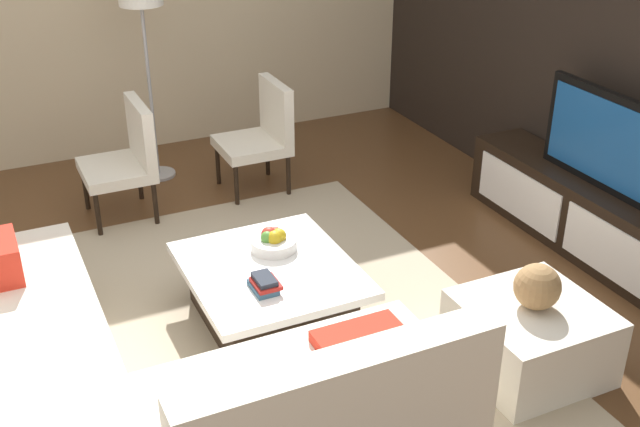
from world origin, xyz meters
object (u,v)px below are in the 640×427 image
television (601,138)px  ottoman (530,338)px  accent_chair_far (263,131)px  media_console (587,216)px  book_stack (264,284)px  coffee_table (271,293)px  accent_chair_near (127,154)px  decorative_ball (537,287)px  fruit_bowl (274,241)px  sectional_couch (119,391)px

television → ottoman: 1.63m
ottoman → accent_chair_far: 2.83m
media_console → book_stack: (0.12, -2.41, 0.17)m
coffee_table → television: bearing=87.5°
television → book_stack: (0.12, -2.41, -0.40)m
accent_chair_near → coffee_table: bearing=23.5°
decorative_ball → coffee_table: bearing=-132.5°
accent_chair_far → book_stack: (2.00, -0.78, -0.07)m
ottoman → fruit_bowl: (-1.18, -1.00, 0.24)m
media_console → coffee_table: 2.30m
sectional_couch → book_stack: sectional_couch is taller
media_console → accent_chair_far: 2.51m
fruit_bowl → television: bearing=82.7°
media_console → decorative_ball: (0.90, -1.20, 0.27)m
coffee_table → ottoman: size_ratio=1.50×
ottoman → fruit_bowl: size_ratio=2.50×
accent_chair_near → decorative_ball: (2.76, 1.51, 0.03)m
media_console → television: (0.00, 0.00, 0.57)m
book_stack → accent_chair_far: bearing=158.8°
sectional_couch → book_stack: (-0.39, 0.89, 0.13)m
coffee_table → accent_chair_near: 1.82m
coffee_table → ottoman: bearing=47.5°
coffee_table → accent_chair_far: accent_chair_far is taller
accent_chair_far → sectional_couch: bearing=-42.8°
television → sectional_couch: 3.39m
accent_chair_near → book_stack: (1.97, 0.29, -0.07)m
media_console → television: size_ratio=2.16×
accent_chair_far → television: bearing=33.1°
ottoman → book_stack: size_ratio=3.58×
television → fruit_bowl: 2.25m
media_console → book_stack: 2.42m
accent_chair_near → sectional_couch: bearing=-4.0°
accent_chair_far → accent_chair_near: bearing=-96.3°
television → ottoman: television is taller
accent_chair_near → ottoman: (2.76, 1.51, -0.29)m
coffee_table → book_stack: 0.33m
media_console → ottoman: bearing=-53.1°
accent_chair_near → accent_chair_far: same height
fruit_bowl → accent_chair_far: (-1.60, 0.56, 0.05)m
media_console → ottoman: size_ratio=2.99×
decorative_ball → ottoman: bearing=0.0°
sectional_couch → fruit_bowl: 1.37m
book_stack → coffee_table: bearing=151.6°
coffee_table → sectional_couch: bearing=-58.8°
sectional_couch → fruit_bowl: bearing=125.5°
ottoman → media_console: bearing=126.9°
television → accent_chair_far: 2.52m
fruit_bowl → decorative_ball: (1.18, 1.00, 0.09)m
fruit_bowl → accent_chair_far: accent_chair_far is taller
sectional_couch → accent_chair_far: size_ratio=2.86×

